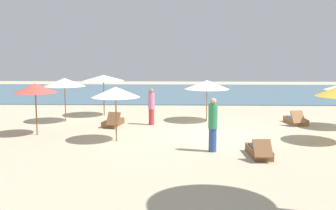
# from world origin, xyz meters

# --- Properties ---
(ground_plane) EXTENTS (60.00, 60.00, 0.00)m
(ground_plane) POSITION_xyz_m (0.00, 0.00, 0.00)
(ground_plane) COLOR #BCAD8E
(ocean_water) EXTENTS (48.00, 16.00, 0.06)m
(ocean_water) POSITION_xyz_m (0.00, 17.00, 0.03)
(ocean_water) COLOR #476B7F
(ocean_water) RESTS_ON ground_plane
(umbrella_0) EXTENTS (1.71, 1.71, 2.14)m
(umbrella_0) POSITION_xyz_m (-7.19, -0.28, 1.94)
(umbrella_0) COLOR brown
(umbrella_0) RESTS_ON ground_plane
(umbrella_1) EXTENTS (2.21, 2.21, 2.03)m
(umbrella_1) POSITION_xyz_m (0.04, 3.23, 1.81)
(umbrella_1) COLOR olive
(umbrella_1) RESTS_ON ground_plane
(umbrella_5) EXTENTS (2.22, 2.22, 2.19)m
(umbrella_5) POSITION_xyz_m (-5.35, 4.77, 2.04)
(umbrella_5) COLOR brown
(umbrella_5) RESTS_ON ground_plane
(umbrella_6) EXTENTS (1.84, 1.84, 2.10)m
(umbrella_6) POSITION_xyz_m (-3.73, -1.32, 1.89)
(umbrella_6) COLOR olive
(umbrella_6) RESTS_ON ground_plane
(umbrella_7) EXTENTS (2.02, 2.02, 2.15)m
(umbrella_7) POSITION_xyz_m (-6.89, 2.83, 1.95)
(umbrella_7) COLOR brown
(umbrella_7) RESTS_ON ground_plane
(lounger_1) EXTENTS (0.86, 1.74, 0.71)m
(lounger_1) POSITION_xyz_m (4.25, 2.59, 0.18)
(lounger_1) COLOR olive
(lounger_1) RESTS_ON ground_plane
(lounger_2) EXTENTS (0.66, 1.72, 0.68)m
(lounger_2) POSITION_xyz_m (1.31, -3.45, 0.18)
(lounger_2) COLOR brown
(lounger_2) RESTS_ON ground_plane
(lounger_3) EXTENTS (0.89, 1.74, 0.73)m
(lounger_3) POSITION_xyz_m (-4.38, 1.81, 0.17)
(lounger_3) COLOR brown
(lounger_3) RESTS_ON ground_plane
(person_1) EXTENTS (0.35, 0.35, 1.72)m
(person_1) POSITION_xyz_m (-2.62, 2.16, 0.88)
(person_1) COLOR #BF3338
(person_1) RESTS_ON ground_plane
(person_2) EXTENTS (0.34, 0.34, 1.86)m
(person_2) POSITION_xyz_m (-0.17, -2.85, 0.95)
(person_2) COLOR #2D4C8C
(person_2) RESTS_ON ground_plane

